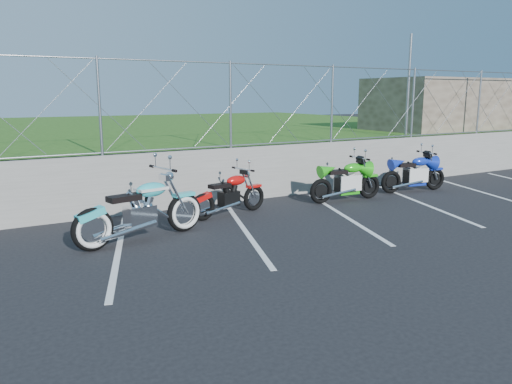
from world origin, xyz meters
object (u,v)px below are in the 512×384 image
cruiser_turquoise (143,212)px  naked_orange (230,196)px  sportbike_green (347,183)px  sportbike_blue (415,175)px

cruiser_turquoise → naked_orange: 2.37m
cruiser_turquoise → naked_orange: cruiser_turquoise is taller
naked_orange → sportbike_green: (3.11, -0.10, 0.03)m
cruiser_turquoise → sportbike_blue: cruiser_turquoise is taller
cruiser_turquoise → sportbike_green: 5.36m
sportbike_green → sportbike_blue: size_ratio=1.01×
cruiser_turquoise → naked_orange: size_ratio=1.29×
cruiser_turquoise → sportbike_green: bearing=-3.7°
naked_orange → sportbike_blue: size_ratio=0.97×
naked_orange → sportbike_green: bearing=-13.6°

